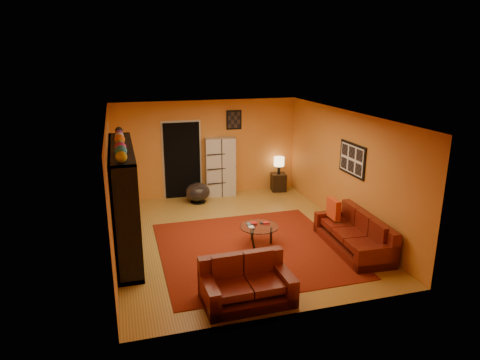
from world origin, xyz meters
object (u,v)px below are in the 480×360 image
object	(u,v)px
sofa	(357,235)
loveseat	(246,283)
tv	(127,199)
bowl_chair	(198,192)
entertainment_unit	(125,199)
side_table	(278,182)
table_lamp	(279,162)
coffee_table	(259,228)
storage_cabinet	(220,167)

from	to	relation	value
sofa	loveseat	xyz separation A→B (m)	(-2.67, -1.17, -0.00)
tv	bowl_chair	bearing A→B (deg)	-38.59
entertainment_unit	sofa	world-z (taller)	entertainment_unit
side_table	table_lamp	xyz separation A→B (m)	(0.00, 0.00, 0.59)
entertainment_unit	side_table	distance (m)	5.14
coffee_table	storage_cabinet	bearing A→B (deg)	90.01
entertainment_unit	bowl_chair	size ratio (longest dim) A/B	4.69
sofa	coffee_table	world-z (taller)	sofa
entertainment_unit	sofa	bearing A→B (deg)	-15.82
sofa	coffee_table	size ratio (longest dim) A/B	2.57
coffee_table	table_lamp	xyz separation A→B (m)	(1.68, 3.28, 0.48)
coffee_table	table_lamp	bearing A→B (deg)	62.83
storage_cabinet	side_table	distance (m)	1.77
sofa	storage_cabinet	xyz separation A→B (m)	(-1.82, 4.05, 0.52)
side_table	storage_cabinet	bearing A→B (deg)	177.93
coffee_table	side_table	size ratio (longest dim) A/B	1.59
storage_cabinet	table_lamp	xyz separation A→B (m)	(1.68, -0.06, 0.04)
side_table	entertainment_unit	bearing A→B (deg)	-147.33
tv	bowl_chair	distance (m)	3.00
loveseat	entertainment_unit	bearing A→B (deg)	34.27
storage_cabinet	table_lamp	world-z (taller)	storage_cabinet
entertainment_unit	tv	world-z (taller)	entertainment_unit
bowl_chair	tv	bearing A→B (deg)	-128.59
side_table	table_lamp	world-z (taller)	table_lamp
bowl_chair	side_table	size ratio (longest dim) A/B	1.28
table_lamp	sofa	bearing A→B (deg)	-88.03
storage_cabinet	bowl_chair	distance (m)	0.99
bowl_chair	table_lamp	distance (m)	2.50
loveseat	storage_cabinet	distance (m)	5.31
entertainment_unit	side_table	bearing A→B (deg)	32.67
entertainment_unit	loveseat	size ratio (longest dim) A/B	2.11
entertainment_unit	tv	xyz separation A→B (m)	(0.05, 0.09, -0.04)
sofa	storage_cabinet	distance (m)	4.47
sofa	side_table	size ratio (longest dim) A/B	4.09
side_table	loveseat	bearing A→B (deg)	-116.17
sofa	coffee_table	distance (m)	1.95
tv	side_table	bearing A→B (deg)	-57.85
sofa	storage_cabinet	size ratio (longest dim) A/B	1.27
sofa	bowl_chair	bearing A→B (deg)	128.07
coffee_table	bowl_chair	size ratio (longest dim) A/B	1.24
tv	coffee_table	bearing A→B (deg)	-103.82
loveseat	table_lamp	distance (m)	5.78
tv	table_lamp	xyz separation A→B (m)	(4.22, 2.65, -0.17)
loveseat	table_lamp	bearing A→B (deg)	-27.54
bowl_chair	table_lamp	bearing A→B (deg)	8.92
loveseat	storage_cabinet	bearing A→B (deg)	-10.65
tv	table_lamp	world-z (taller)	tv
sofa	bowl_chair	size ratio (longest dim) A/B	3.20
storage_cabinet	loveseat	bearing A→B (deg)	-93.89
entertainment_unit	coffee_table	world-z (taller)	entertainment_unit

